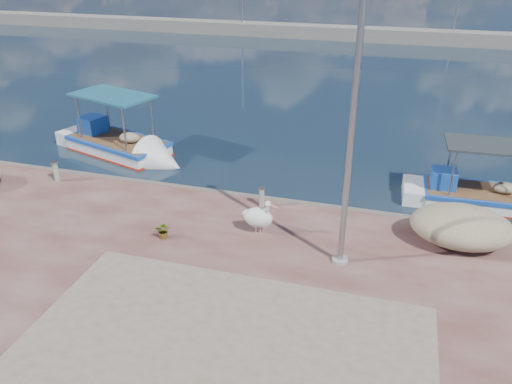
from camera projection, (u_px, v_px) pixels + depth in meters
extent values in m
plane|color=#162635|center=(216.00, 298.00, 13.21)|extent=(1400.00, 1400.00, 0.00)
cube|color=gray|center=(210.00, 377.00, 10.16)|extent=(9.00, 7.00, 0.01)
cube|color=gray|center=(363.00, 34.00, 47.24)|extent=(120.00, 2.20, 1.20)
cube|color=white|center=(119.00, 150.00, 22.30)|extent=(6.72, 3.90, 1.05)
cube|color=#1946A4|center=(118.00, 141.00, 22.09)|extent=(5.03, 3.43, 0.15)
cube|color=#A02413|center=(120.00, 152.00, 22.33)|extent=(5.03, 3.41, 0.13)
cube|color=#1946A4|center=(92.00, 125.00, 22.68)|extent=(1.24, 1.24, 0.77)
cube|color=#194F64|center=(112.00, 96.00, 21.17)|extent=(3.95, 2.94, 0.09)
cube|color=white|center=(480.00, 202.00, 17.87)|extent=(5.62, 2.02, 0.91)
cube|color=#1946A4|center=(483.00, 192.00, 17.69)|extent=(4.07, 2.02, 0.13)
cube|color=#A02413|center=(480.00, 204.00, 17.90)|extent=(4.07, 2.01, 0.11)
cube|color=#1946A4|center=(443.00, 178.00, 17.82)|extent=(0.89, 0.89, 0.67)
cube|color=#252B2F|center=(493.00, 146.00, 16.89)|extent=(3.12, 1.84, 0.08)
cylinder|color=tan|center=(256.00, 228.00, 15.17)|extent=(0.04, 0.04, 0.29)
cylinder|color=tan|center=(260.00, 229.00, 15.11)|extent=(0.04, 0.04, 0.29)
ellipsoid|color=silver|center=(258.00, 218.00, 14.97)|extent=(0.97, 0.71, 0.63)
cylinder|color=silver|center=(266.00, 210.00, 14.72)|extent=(0.22, 0.15, 0.54)
sphere|color=silver|center=(268.00, 204.00, 14.60)|extent=(0.18, 0.18, 0.18)
cone|color=#FE7E63|center=(274.00, 207.00, 14.53)|extent=(0.44, 0.18, 0.13)
cylinder|color=gray|center=(350.00, 143.00, 12.26)|extent=(0.16, 0.16, 7.00)
cylinder|color=gray|center=(340.00, 260.00, 13.81)|extent=(0.44, 0.44, 0.10)
cylinder|color=gray|center=(262.00, 197.00, 16.58)|extent=(0.17, 0.17, 0.67)
cylinder|color=gray|center=(262.00, 188.00, 16.43)|extent=(0.23, 0.23, 0.06)
cylinder|color=gray|center=(56.00, 172.00, 18.33)|extent=(0.19, 0.19, 0.74)
cylinder|color=gray|center=(54.00, 162.00, 18.17)|extent=(0.25, 0.25, 0.06)
imported|color=#33722D|center=(164.00, 231.00, 14.82)|extent=(0.54, 0.50, 0.51)
ellipsoid|color=#C2B490|center=(461.00, 226.00, 14.42)|extent=(2.89, 2.07, 1.14)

